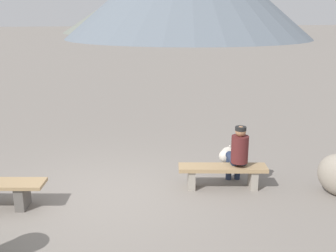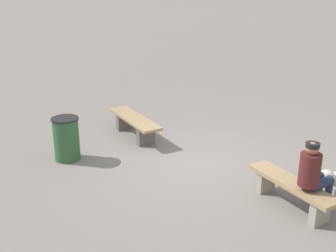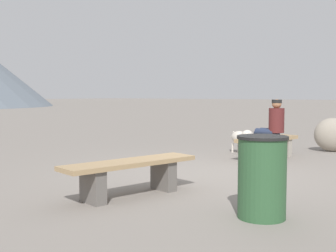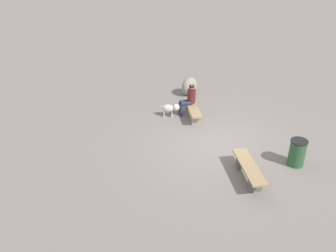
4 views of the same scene
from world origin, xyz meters
name	(u,v)px [view 1 (image 1 of 4)]	position (x,y,z in m)	size (l,w,h in m)	color
ground	(108,199)	(0.00, 0.00, -0.03)	(210.00, 210.00, 0.06)	gray
bench_right	(223,172)	(2.11, -0.01, 0.31)	(1.66, 0.69, 0.43)	gray
seated_person	(238,152)	(2.41, 0.03, 0.68)	(0.37, 0.64, 1.19)	#511E1E
dog	(227,155)	(2.46, 0.75, 0.36)	(0.51, 0.70, 0.54)	beige
distant_peak_0	(215,14)	(25.20, 73.79, 3.05)	(32.97, 32.97, 6.10)	slate
distant_peak_4	(154,2)	(11.56, 65.65, 5.13)	(31.51, 31.51, 10.26)	slate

